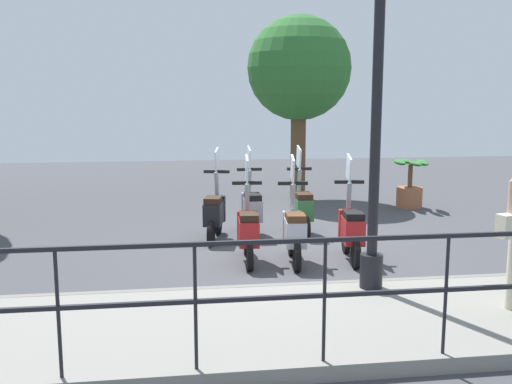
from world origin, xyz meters
TOP-DOWN VIEW (x-y plane):
  - ground_plane at (0.00, 0.00)m, footprint 28.00×28.00m
  - promenade_walkway at (-3.15, 0.00)m, footprint 2.20×20.00m
  - fence_railing at (-4.20, -0.00)m, footprint 0.04×16.03m
  - lamp_post_near at (-2.40, -0.51)m, footprint 0.26×0.90m
  - tree_distant at (4.76, -1.15)m, footprint 2.44×2.44m
  - potted_palm at (3.18, -3.32)m, footprint 1.06×0.66m
  - scooter_near_0 at (-0.75, -0.78)m, footprint 1.23×0.44m
  - scooter_near_1 at (-0.77, 0.08)m, footprint 1.23×0.44m
  - scooter_near_2 at (-0.64, 0.73)m, footprint 1.23×0.44m
  - scooter_far_0 at (0.99, -0.42)m, footprint 1.23×0.44m
  - scooter_far_1 at (1.03, 0.46)m, footprint 1.23×0.44m
  - scooter_far_2 at (0.78, 1.12)m, footprint 1.22×0.50m

SIDE VIEW (x-z plane):
  - ground_plane at x=0.00m, z-range 0.00..0.00m
  - promenade_walkway at x=-3.15m, z-range 0.00..0.15m
  - potted_palm at x=3.18m, z-range -0.08..0.97m
  - scooter_near_0 at x=-0.75m, z-range -0.29..1.25m
  - scooter_near_1 at x=-0.77m, z-range -0.29..1.25m
  - scooter_near_2 at x=-0.64m, z-range -0.29..1.25m
  - scooter_far_0 at x=0.99m, z-range -0.29..1.25m
  - scooter_far_1 at x=1.03m, z-range -0.29..1.25m
  - scooter_far_2 at x=0.78m, z-range -0.29..1.25m
  - fence_railing at x=-4.20m, z-range 0.35..1.42m
  - lamp_post_near at x=-2.40m, z-range -0.09..4.10m
  - tree_distant at x=4.76m, z-range 0.90..5.21m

